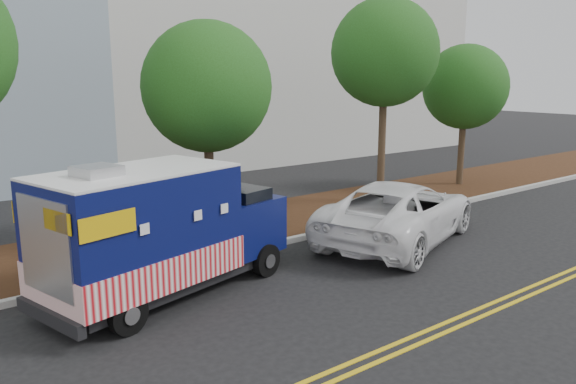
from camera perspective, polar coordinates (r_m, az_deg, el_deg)
ground at (r=13.05m, az=-5.90°, el=-8.79°), size 120.00×120.00×0.00m
curb at (r=14.17m, az=-8.89°, el=-6.85°), size 120.00×0.18×0.15m
mulch_strip at (r=15.97m, az=-12.53°, el=-4.84°), size 120.00×4.00×0.15m
centerline_near at (r=9.85m, az=8.37°, el=-16.01°), size 120.00×0.10×0.01m
centerline_far at (r=9.70m, az=9.47°, el=-16.51°), size 120.00×0.10×0.01m
tree_b at (r=15.42m, az=-8.24°, el=10.47°), size 3.51×3.51×6.01m
tree_c at (r=19.88m, az=9.82°, el=13.75°), size 3.67×3.67×7.15m
tree_d at (r=23.84m, az=17.56°, el=10.12°), size 3.37×3.37×5.78m
sign_post at (r=13.06m, az=-23.52°, el=-4.18°), size 0.06×0.06×2.40m
food_truck at (r=11.90m, az=-13.08°, el=-4.30°), size 5.93×3.34×2.96m
white_car at (r=15.92m, az=11.19°, el=-1.95°), size 6.68×4.70×1.69m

